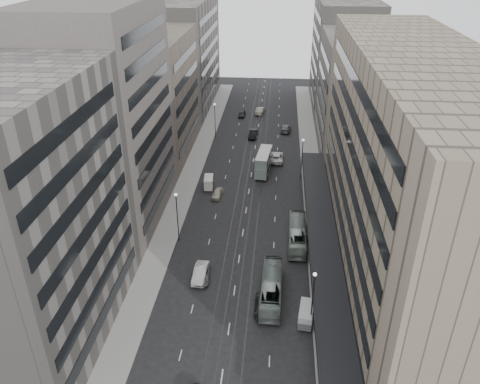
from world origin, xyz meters
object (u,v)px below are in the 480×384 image
(bus_near, at_px, (271,288))
(panel_van, at_px, (209,182))
(sedan_1, at_px, (200,273))
(bus_far, at_px, (297,234))
(double_decker, at_px, (264,162))
(sedan_2, at_px, (201,275))
(vw_microbus, at_px, (306,314))

(bus_near, bearing_deg, panel_van, -65.62)
(bus_near, height_order, sedan_1, bus_near)
(bus_far, height_order, sedan_1, bus_far)
(double_decker, height_order, panel_van, double_decker)
(panel_van, bearing_deg, sedan_2, -88.92)
(bus_far, height_order, vw_microbus, bus_far)
(double_decker, xyz_separation_m, sedan_1, (-7.28, -33.66, -1.62))
(panel_van, relative_size, sedan_1, 0.75)
(bus_far, relative_size, sedan_2, 2.22)
(panel_van, distance_m, sedan_2, 26.63)
(bus_near, height_order, bus_far, bus_near)
(panel_van, height_order, sedan_1, panel_van)
(bus_far, xyz_separation_m, double_decker, (-6.14, 23.95, 0.93))
(bus_near, xyz_separation_m, double_decker, (-2.55, 36.79, 0.90))
(panel_van, xyz_separation_m, sedan_1, (2.66, -26.31, -0.43))
(double_decker, bearing_deg, sedan_2, -95.73)
(bus_far, bearing_deg, panel_van, -44.88)
(vw_microbus, xyz_separation_m, sedan_1, (-14.12, 7.21, -0.37))
(vw_microbus, relative_size, sedan_2, 0.85)
(bus_far, bearing_deg, sedan_1, 36.91)
(bus_near, distance_m, sedan_1, 10.34)
(double_decker, relative_size, panel_van, 2.27)
(double_decker, relative_size, vw_microbus, 2.05)
(sedan_1, bearing_deg, bus_near, -16.01)
(bus_far, height_order, double_decker, double_decker)
(sedan_1, xyz_separation_m, sedan_2, (0.18, -0.16, -0.14))
(bus_near, distance_m, sedan_2, 10.13)
(bus_far, bearing_deg, bus_near, 75.37)
(sedan_1, bearing_deg, double_decker, 79.47)
(sedan_2, bearing_deg, double_decker, 73.81)
(bus_far, relative_size, panel_van, 2.90)
(bus_far, relative_size, vw_microbus, 2.62)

